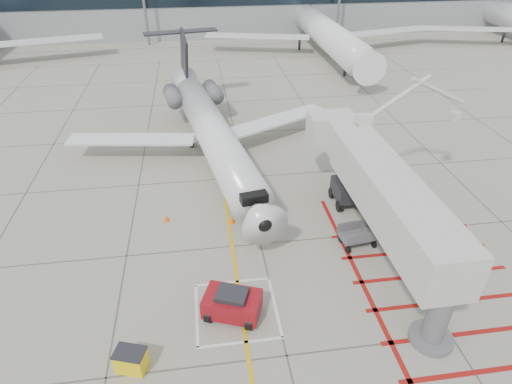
{
  "coord_description": "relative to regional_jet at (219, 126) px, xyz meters",
  "views": [
    {
      "loc": [
        -3.11,
        -15.98,
        16.85
      ],
      "look_at": [
        0.0,
        6.0,
        2.5
      ],
      "focal_mm": 30.0,
      "sensor_mm": 36.0,
      "label": 1
    }
  ],
  "objects": [
    {
      "name": "ground_plane",
      "position": [
        1.74,
        -13.13,
        -3.86
      ],
      "size": [
        260.0,
        260.0,
        0.0
      ],
      "primitive_type": "plane",
      "color": "#9E9988",
      "rests_on": "ground"
    },
    {
      "name": "regional_jet",
      "position": [
        0.0,
        0.0,
        0.0
      ],
      "size": [
        28.05,
        33.01,
        7.72
      ],
      "primitive_type": null,
      "rotation": [
        0.0,
        0.0,
        0.17
      ],
      "color": "silver",
      "rests_on": "ground_plane"
    },
    {
      "name": "jet_bridge",
      "position": [
        8.54,
        -11.16,
        -0.31
      ],
      "size": [
        8.69,
        17.87,
        7.09
      ],
      "primitive_type": null,
      "rotation": [
        0.0,
        0.0,
        0.02
      ],
      "color": "beige",
      "rests_on": "ground_plane"
    },
    {
      "name": "pushback_tug",
      "position": [
        -0.47,
        -14.37,
        -3.06
      ],
      "size": [
        3.18,
        2.58,
        1.6
      ],
      "primitive_type": null,
      "rotation": [
        0.0,
        0.0,
        -0.36
      ],
      "color": "maroon",
      "rests_on": "ground_plane"
    },
    {
      "name": "spill_bin",
      "position": [
        -5.14,
        -16.79,
        -3.3
      ],
      "size": [
        1.5,
        1.22,
        1.12
      ],
      "primitive_type": null,
      "rotation": [
        0.0,
        0.0,
        -0.32
      ],
      "color": "yellow",
      "rests_on": "ground_plane"
    },
    {
      "name": "baggage_cart",
      "position": [
        7.54,
        -9.99,
        -3.18
      ],
      "size": [
        2.33,
        1.64,
        1.37
      ],
      "primitive_type": null,
      "rotation": [
        0.0,
        0.0,
        0.13
      ],
      "color": "#525256",
      "rests_on": "ground_plane"
    },
    {
      "name": "ground_power_unit",
      "position": [
        10.71,
        -10.24,
        -3.03
      ],
      "size": [
        2.36,
        1.81,
        1.65
      ],
      "primitive_type": null,
      "rotation": [
        0.0,
        0.0,
        -0.32
      ],
      "color": "silver",
      "rests_on": "ground_plane"
    },
    {
      "name": "cone_nose",
      "position": [
        -4.03,
        -5.93,
        -3.63
      ],
      "size": [
        0.33,
        0.33,
        0.46
      ],
      "primitive_type": "cone",
      "color": "#FB550D",
      "rests_on": "ground_plane"
    },
    {
      "name": "cone_side",
      "position": [
        0.21,
        -6.74,
        -3.6
      ],
      "size": [
        0.38,
        0.38,
        0.53
      ],
      "primitive_type": "cone",
      "color": "orange",
      "rests_on": "ground_plane"
    },
    {
      "name": "bg_aircraft_c",
      "position": [
        17.0,
        32.87,
        1.72
      ],
      "size": [
        33.49,
        37.21,
        11.16
      ],
      "primitive_type": null,
      "color": "silver",
      "rests_on": "ground_plane"
    }
  ]
}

